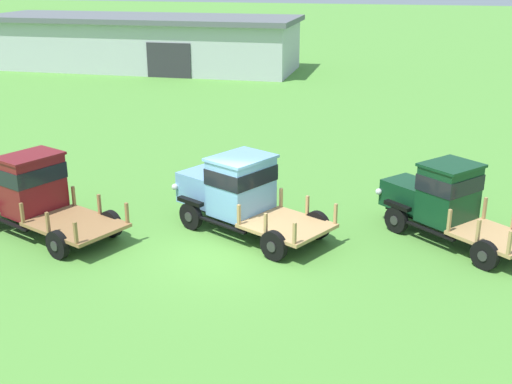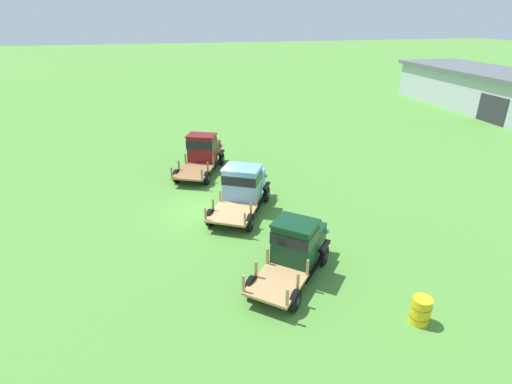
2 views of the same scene
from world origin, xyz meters
name	(u,v)px [view 1 (image 1 of 2)]	position (x,y,z in m)	size (l,w,h in m)	color
ground_plane	(223,253)	(0.00, 0.00, 0.00)	(240.00, 240.00, 0.00)	#518E38
farm_shed	(142,42)	(-15.06, 30.61, 1.98)	(23.55, 7.80, 3.91)	#B2B7BC
vintage_truck_foreground_near	(31,191)	(-6.02, 0.48, 1.16)	(5.54, 3.70, 2.31)	black
vintage_truck_second_in_line	(237,190)	(-0.08, 1.83, 1.20)	(5.26, 3.95, 2.28)	black
vintage_truck_midrow_center	(443,199)	(5.85, 2.60, 1.15)	(4.61, 4.27, 2.24)	black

